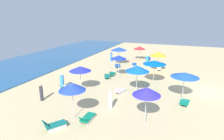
{
  "coord_description": "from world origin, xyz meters",
  "views": [
    {
      "loc": [
        -18.57,
        2.59,
        7.0
      ],
      "look_at": [
        0.15,
        10.01,
        1.11
      ],
      "focal_mm": 29.6,
      "sensor_mm": 36.0,
      "label": 1
    }
  ],
  "objects": [
    {
      "name": "lounge_chair_4_0",
      "position": [
        5.18,
        11.14,
        0.24
      ],
      "size": [
        1.38,
        0.92,
        0.65
      ],
      "rotation": [
        0.0,
        0.0,
        1.82
      ],
      "color": "silver",
      "rests_on": "ground_plane"
    },
    {
      "name": "umbrella_7",
      "position": [
        -2.6,
        2.33,
        2.26
      ],
      "size": [
        2.33,
        2.33,
        2.46
      ],
      "color": "silver",
      "rests_on": "ground_plane"
    },
    {
      "name": "lounge_chair_8_0",
      "position": [
        11.32,
        8.07,
        0.24
      ],
      "size": [
        1.61,
        1.23,
        0.69
      ],
      "rotation": [
        0.0,
        0.0,
        2.03
      ],
      "color": "silver",
      "rests_on": "ground_plane"
    },
    {
      "name": "lounge_chair_2_0",
      "position": [
        -8.76,
        8.33,
        0.26
      ],
      "size": [
        1.49,
        0.63,
        0.67
      ],
      "rotation": [
        0.0,
        0.0,
        1.59
      ],
      "color": "silver",
      "rests_on": "ground_plane"
    },
    {
      "name": "lounge_chair_5_1",
      "position": [
        3.86,
        6.75,
        0.28
      ],
      "size": [
        1.28,
        0.6,
        0.76
      ],
      "rotation": [
        0.0,
        0.0,
        1.55
      ],
      "color": "silver",
      "rests_on": "ground_plane"
    },
    {
      "name": "beachgoer_3",
      "position": [
        -7.26,
        13.57,
        0.71
      ],
      "size": [
        0.39,
        0.39,
        1.5
      ],
      "rotation": [
        0.0,
        0.0,
        0.58
      ],
      "color": "#33343C",
      "rests_on": "ground_plane"
    },
    {
      "name": "umbrella_5",
      "position": [
        4.85,
        5.59,
        2.42
      ],
      "size": [
        2.12,
        2.12,
        2.68
      ],
      "color": "silver",
      "rests_on": "ground_plane"
    },
    {
      "name": "umbrella_2",
      "position": [
        -8.73,
        9.4,
        2.42
      ],
      "size": [
        1.85,
        1.85,
        2.69
      ],
      "color": "silver",
      "rests_on": "ground_plane"
    },
    {
      "name": "lounge_chair_1_1",
      "position": [
        -3.34,
        7.86,
        0.27
      ],
      "size": [
        1.37,
        0.86,
        0.71
      ],
      "rotation": [
        0.0,
        0.0,
        1.32
      ],
      "color": "silver",
      "rests_on": "ground_plane"
    },
    {
      "name": "ground_plane",
      "position": [
        0.0,
        0.0,
        0.0
      ],
      "size": [
        60.0,
        60.0,
        0.0
      ],
      "primitive_type": "plane",
      "color": "beige"
    },
    {
      "name": "lounge_chair_2_1",
      "position": [
        -10.28,
        9.87,
        0.27
      ],
      "size": [
        1.55,
        1.32,
        0.73
      ],
      "rotation": [
        0.0,
        0.0,
        0.98
      ],
      "color": "silver",
      "rests_on": "ground_plane"
    },
    {
      "name": "umbrella_9",
      "position": [
        0.21,
        5.32,
        2.41
      ],
      "size": [
        2.39,
        2.39,
        2.6
      ],
      "color": "silver",
      "rests_on": "ground_plane"
    },
    {
      "name": "umbrella_3",
      "position": [
        -4.37,
        11.4,
        2.32
      ],
      "size": [
        2.04,
        2.04,
        2.54
      ],
      "color": "silver",
      "rests_on": "ground_plane"
    },
    {
      "name": "umbrella_8",
      "position": [
        10.78,
        9.41,
        2.04
      ],
      "size": [
        1.98,
        1.98,
        2.28
      ],
      "color": "silver",
      "rests_on": "ground_plane"
    },
    {
      "name": "lounge_chair_5_0",
      "position": [
        5.8,
        5.51,
        0.27
      ],
      "size": [
        1.49,
        0.74,
        0.71
      ],
      "rotation": [
        0.0,
        0.0,
        1.69
      ],
      "color": "silver",
      "rests_on": "ground_plane"
    },
    {
      "name": "umbrella_1",
      "position": [
        -2.72,
        6.41,
        2.42
      ],
      "size": [
        2.2,
        2.2,
        2.7
      ],
      "color": "silver",
      "rests_on": "ground_plane"
    },
    {
      "name": "beachgoer_2",
      "position": [
        -4.17,
        13.71,
        0.71
      ],
      "size": [
        0.54,
        0.54,
        1.54
      ],
      "rotation": [
        0.0,
        0.0,
        0.52
      ],
      "color": "#3D98DE",
      "rests_on": "ground_plane"
    },
    {
      "name": "lounge_chair_3_0",
      "position": [
        -4.38,
        12.92,
        0.26
      ],
      "size": [
        1.38,
        0.74,
        0.67
      ],
      "rotation": [
        0.0,
        0.0,
        1.7
      ],
      "color": "silver",
      "rests_on": "ground_plane"
    },
    {
      "name": "lounge_chair_3_1",
      "position": [
        -4.67,
        12.91,
        0.28
      ],
      "size": [
        1.44,
        1.25,
        0.7
      ],
      "rotation": [
        0.0,
        0.0,
        1.0
      ],
      "color": "silver",
      "rests_on": "ground_plane"
    },
    {
      "name": "beachgoer_4",
      "position": [
        7.46,
        7.45,
        0.81
      ],
      "size": [
        0.4,
        0.4,
        1.74
      ],
      "rotation": [
        0.0,
        0.0,
        6.2
      ],
      "color": "#29A0D0",
      "rests_on": "ground_plane"
    },
    {
      "name": "umbrella_4",
      "position": [
        6.37,
        11.42,
        2.46
      ],
      "size": [
        2.3,
        2.3,
        2.69
      ],
      "color": "silver",
      "rests_on": "ground_plane"
    },
    {
      "name": "lounge_chair_1_0",
      "position": [
        -2.84,
        5.19,
        0.26
      ],
      "size": [
        1.34,
        0.87,
        0.66
      ],
      "rotation": [
        0.0,
        0.0,
        1.83
      ],
      "color": "silver",
      "rests_on": "ground_plane"
    },
    {
      "name": "lounge_chair_7_0",
      "position": [
        -3.75,
        2.13,
        0.26
      ],
      "size": [
        1.27,
        0.8,
        0.68
      ],
      "rotation": [
        0.0,
        0.0,
        1.41
      ],
      "color": "silver",
      "rests_on": "ground_plane"
    },
    {
      "name": "lounge_chair_0_0",
      "position": [
        1.24,
        10.38,
        0.26
      ],
      "size": [
        1.29,
        0.74,
        0.71
      ],
      "rotation": [
        0.0,
        0.0,
        1.73
      ],
      "color": "silver",
      "rests_on": "ground_plane"
    },
    {
      "name": "lounge_chair_0_1",
      "position": [
        0.16,
        10.65,
        0.25
      ],
      "size": [
        1.37,
        1.05,
        0.75
      ],
      "rotation": [
        0.0,
        0.0,
        2.0
      ],
      "color": "silver",
      "rests_on": "ground_plane"
    },
    {
      "name": "umbrella_0",
      "position": [
        0.95,
        9.51,
        2.47
      ],
      "size": [
        1.81,
        1.81,
        2.67
      ],
      "color": "silver",
      "rests_on": "ground_plane"
    },
    {
      "name": "ocean",
      "position": [
        0.0,
        24.18,
        0.06
      ],
      "size": [
        60.0,
        11.64,
        0.12
      ],
      "primitive_type": "cube",
      "color": "#265B92",
      "rests_on": "ground_plane"
    },
    {
      "name": "umbrella_6",
      "position": [
        -7.57,
        4.56,
        2.38
      ],
      "size": [
        1.83,
        1.83,
        2.65
      ],
      "color": "silver",
      "rests_on": "ground_plane"
    },
    {
      "name": "beachgoer_0",
      "position": [
        -6.47,
        7.52,
        0.77
      ],
      "size": [
        0.42,
        0.42,
        1.62
      ],
      "rotation": [
        0.0,
        0.0,
        4.17
      ],
      "color": "white",
      "rests_on": "ground_plane"
    },
    {
      "name": "cooler_box_0",
      "position": [
        7.19,
        9.26,
        0.17
      ],
      "size": [
        0.66,
        0.61,
        0.34
      ],
      "primitive_type": "cube",
      "rotation": [
        0.0,
        0.0,
        2.63
      ],
      "color": "blue",
      "rests_on": "ground_plane"
    },
    {
      "name": "beachgoer_1",
      "position": [
        8.42,
        13.43,
        0.69
      ],
      "size": [
        0.43,
        0.43,
        1.52
      ],
      "rotation": [
        0.0,
        0.0,
        4.84
      ],
      "color": "#457DDD",
      "rests_on": "ground_plane"
    }
  ]
}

